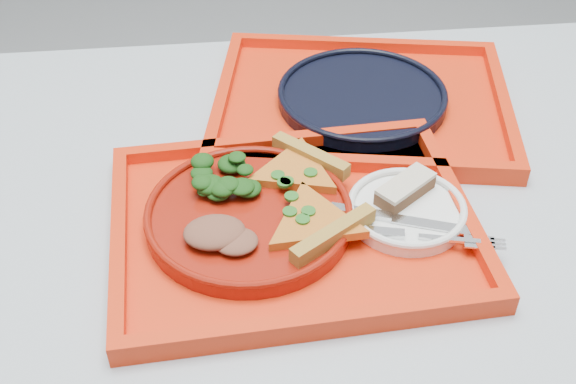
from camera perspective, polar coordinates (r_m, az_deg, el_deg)
The scene contains 13 objects.
table at distance 1.05m, azimuth 1.07°, elevation -2.10°, with size 1.60×0.80×0.75m.
tray_main at distance 0.92m, azimuth 0.41°, elevation -2.87°, with size 0.45×0.35×0.01m, color red.
tray_far at distance 1.14m, azimuth 5.81°, elevation 6.83°, with size 0.45×0.35×0.01m, color red.
dinner_plate at distance 0.91m, azimuth -3.10°, elevation -2.01°, with size 0.26×0.26×0.02m, color maroon.
side_plate at distance 0.93m, azimuth 9.32°, elevation -1.58°, with size 0.15×0.15×0.01m, color white.
navy_plate at distance 1.13m, azimuth 5.86°, elevation 7.41°, with size 0.26×0.26×0.02m, color black.
pizza_slice_a at distance 0.88m, azimuth 2.03°, elevation -2.16°, with size 0.14×0.12×0.02m, color gold, non-canonical shape.
pizza_slice_b at distance 0.95m, azimuth 0.57°, elevation 1.89°, with size 0.14×0.12×0.02m, color gold, non-canonical shape.
salad_heap at distance 0.93m, azimuth -5.10°, elevation 1.52°, with size 0.09×0.08×0.04m, color black.
meat_portion at distance 0.86m, azimuth -5.83°, elevation -3.19°, with size 0.08×0.06×0.02m, color brown.
dessert_bar at distance 0.94m, azimuth 9.25°, elevation 0.27°, with size 0.09×0.08×0.02m.
knife at distance 0.90m, azimuth 9.15°, elevation -2.14°, with size 0.18×0.02×0.01m, color silver.
fork at distance 0.89m, azimuth 10.15°, elevation -3.41°, with size 0.18×0.02×0.01m, color silver.
Camera 1 is at (-0.10, -0.76, 1.39)m, focal length 45.00 mm.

